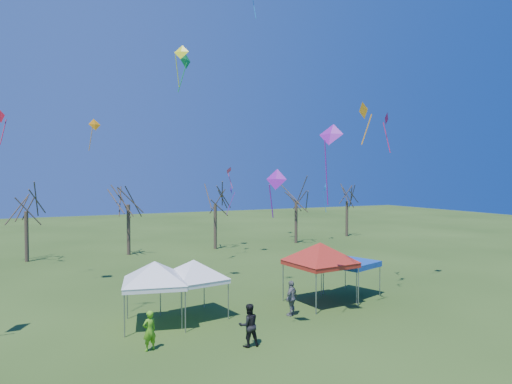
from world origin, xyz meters
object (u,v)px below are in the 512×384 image
(tent_white_west, at_px, (155,266))
(tent_red, at_px, (320,247))
(person_grey, at_px, (292,298))
(person_green, at_px, (149,331))
(tree_3, at_px, (215,188))
(tree_4, at_px, (296,187))
(tree_2, at_px, (128,187))
(tent_white_mid, at_px, (194,264))
(tent_blue, at_px, (351,264))
(tree_1, at_px, (26,193))
(tree_5, at_px, (347,189))
(person_dark, at_px, (249,325))

(tent_white_west, height_order, tent_red, tent_red)
(person_grey, relative_size, person_green, 1.09)
(tree_3, distance_m, tree_4, 9.32)
(person_grey, bearing_deg, tree_2, -112.44)
(tree_3, height_order, person_green, tree_3)
(tent_white_mid, bearing_deg, tree_4, 47.90)
(tree_3, xyz_separation_m, tent_blue, (1.03, -20.25, -4.14))
(tree_2, height_order, person_green, tree_2)
(tree_4, bearing_deg, tree_1, 178.58)
(tree_5, height_order, tent_white_west, tree_5)
(tent_white_west, relative_size, person_grey, 2.19)
(tree_5, bearing_deg, tent_red, -130.13)
(tent_blue, bearing_deg, tree_1, 130.52)
(tree_1, bearing_deg, tent_white_mid, -69.15)
(tent_blue, bearing_deg, tree_3, 92.90)
(tree_5, bearing_deg, tree_2, -176.30)
(tent_white_mid, height_order, tent_blue, tent_white_mid)
(tree_2, relative_size, person_grey, 4.47)
(tree_5, bearing_deg, person_dark, -133.56)
(tree_5, relative_size, tent_red, 1.64)
(tree_1, xyz_separation_m, tree_3, (16.80, -0.60, 0.29))
(tree_3, relative_size, tent_white_west, 1.97)
(tree_5, relative_size, person_green, 4.46)
(person_dark, bearing_deg, tree_4, -119.26)
(person_green, bearing_deg, tent_blue, 176.44)
(person_grey, bearing_deg, tent_red, 172.57)
(tree_4, distance_m, person_green, 32.20)
(tree_2, relative_size, tree_5, 1.10)
(tent_red, bearing_deg, tent_white_mid, 174.65)
(tree_3, height_order, tree_5, tree_3)
(tree_2, distance_m, person_dark, 25.94)
(tree_5, bearing_deg, tent_blue, -126.80)
(tent_white_mid, xyz_separation_m, person_green, (-3.07, -3.46, -1.93))
(tree_4, relative_size, tent_white_west, 1.97)
(tent_white_west, distance_m, tent_blue, 12.05)
(person_green, distance_m, person_dark, 4.15)
(tree_5, xyz_separation_m, tent_red, (-19.30, -22.89, -2.48))
(tree_2, distance_m, tent_red, 22.47)
(tree_2, xyz_separation_m, tree_5, (26.09, 1.69, -0.56))
(tree_4, height_order, tent_red, tree_4)
(tree_4, height_order, person_dark, tree_4)
(tree_4, distance_m, tree_5, 8.62)
(tent_white_west, bearing_deg, tent_blue, 1.61)
(tree_2, height_order, person_dark, tree_2)
(tent_red, bearing_deg, tree_2, 107.76)
(tent_white_mid, distance_m, tent_red, 7.32)
(tree_5, distance_m, person_dark, 37.65)
(tent_white_west, relative_size, person_dark, 2.19)
(tree_1, distance_m, tent_red, 26.43)
(tent_white_west, relative_size, tent_white_mid, 1.04)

